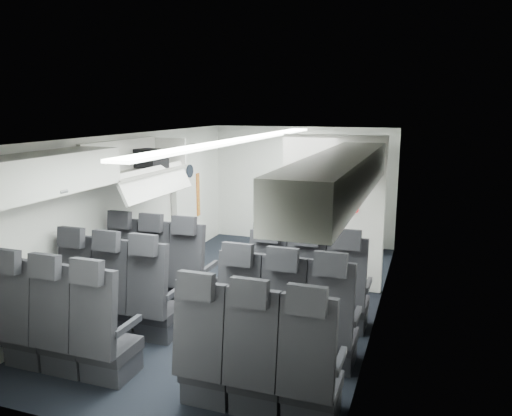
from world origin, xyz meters
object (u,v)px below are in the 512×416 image
Objects in this scene: galley_unit at (351,198)px; boarding_door at (187,200)px; flight_attendant at (297,211)px; carry_on_bag at (150,158)px; seat_row_front at (231,282)px; seat_row_mid at (199,310)px; seat_row_rear at (154,348)px.

boarding_door is (-2.59, -1.17, 0.00)m from galley_unit.
flight_attendant is (1.89, 0.13, -0.09)m from boarding_door.
boarding_door is 1.73m from carry_on_bag.
seat_row_front is 2.71m from boarding_door.
flight_attendant is at bearing 83.65° from seat_row_front.
carry_on_bag is at bearing -81.53° from boarding_door.
carry_on_bag reaches higher than seat_row_mid.
seat_row_front is 2.28m from flight_attendant.
seat_row_rear is at bearing -90.00° from seat_row_front.
flight_attendant is at bearing 85.48° from seat_row_mid.
galley_unit is at bearing 24.28° from boarding_door.
seat_row_front is 0.90m from seat_row_mid.
seat_row_rear is at bearing -43.18° from carry_on_bag.
seat_row_mid is (0.00, -0.90, 0.00)m from seat_row_front.
flight_attendant is 4.07× the size of carry_on_bag.
boarding_door is at bearing -155.72° from galley_unit.
boarding_door is (-1.64, 2.09, 0.55)m from seat_row_front.
galley_unit is (0.95, 4.15, 0.55)m from seat_row_mid.
seat_row_rear is 1.92× the size of flight_attendant.
galley_unit reaches higher than seat_row_rear.
boarding_door is 1.89m from flight_attendant.
carry_on_bag is (0.22, -1.49, 0.86)m from boarding_door.
galley_unit reaches higher than boarding_door.
seat_row_mid is at bearing 90.00° from seat_row_rear.
galley_unit is 4.47× the size of carry_on_bag.
galley_unit is 1.26m from flight_attendant.
galley_unit reaches higher than flight_attendant.
seat_row_mid is 1.79× the size of boarding_door.
flight_attendant is at bearing 60.43° from carry_on_bag.
flight_attendant is 2.51m from carry_on_bag.
seat_row_front is 1.00× the size of seat_row_rear.
seat_row_front is 1.79× the size of boarding_door.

